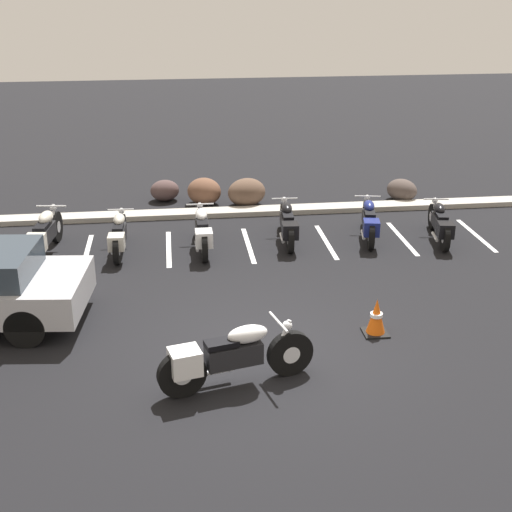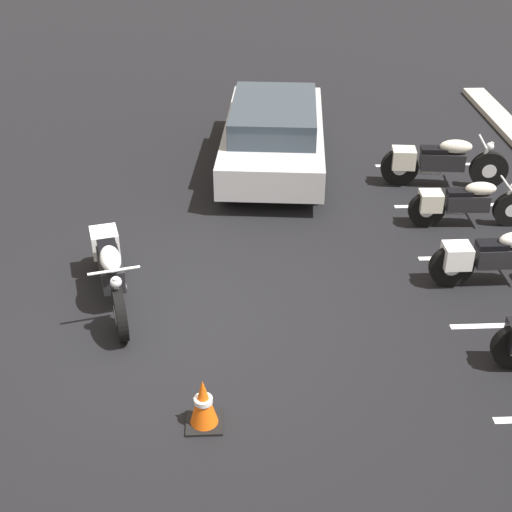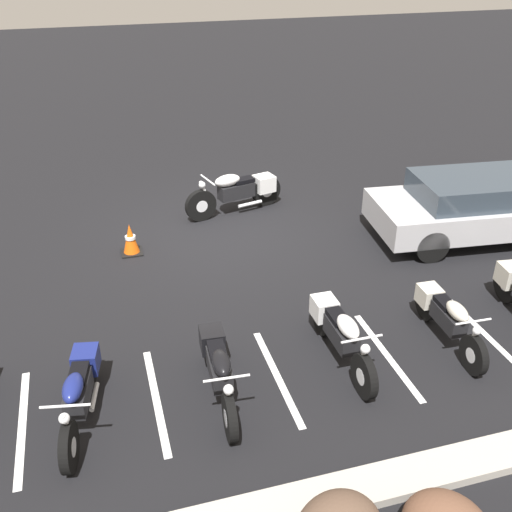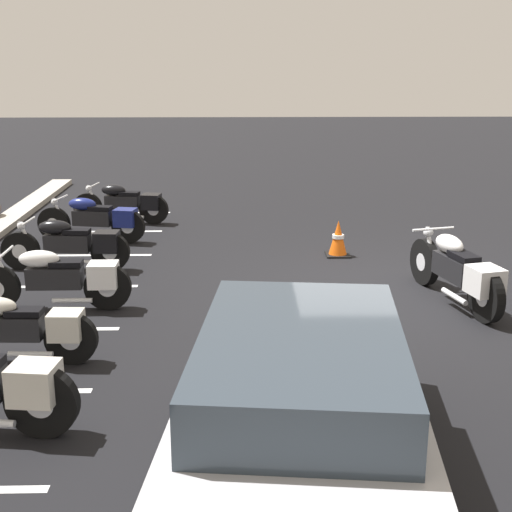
{
  "view_description": "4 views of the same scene",
  "coord_description": "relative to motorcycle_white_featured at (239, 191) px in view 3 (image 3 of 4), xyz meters",
  "views": [
    {
      "loc": [
        -1.31,
        -9.56,
        5.46
      ],
      "look_at": [
        0.15,
        2.29,
        0.67
      ],
      "focal_mm": 50.0,
      "sensor_mm": 36.0,
      "label": 1
    },
    {
      "loc": [
        7.55,
        0.65,
        5.58
      ],
      "look_at": [
        0.12,
        1.0,
        1.06
      ],
      "focal_mm": 50.0,
      "sensor_mm": 36.0,
      "label": 2
    },
    {
      "loc": [
        2.36,
        10.74,
        5.55
      ],
      "look_at": [
        -0.15,
        2.02,
        0.51
      ],
      "focal_mm": 42.0,
      "sensor_mm": 36.0,
      "label": 3
    },
    {
      "loc": [
        -9.72,
        2.01,
        3.27
      ],
      "look_at": [
        -1.22,
        1.81,
        0.87
      ],
      "focal_mm": 50.0,
      "sensor_mm": 36.0,
      "label": 4
    }
  ],
  "objects": [
    {
      "name": "parked_bike_1",
      "position": [
        -1.81,
        5.36,
        -0.07
      ],
      "size": [
        0.55,
        1.95,
        0.77
      ],
      "rotation": [
        0.0,
        0.0,
        1.53
      ],
      "color": "black",
      "rests_on": "ground"
    },
    {
      "name": "stall_line_2",
      "position": [
        -0.81,
        5.49,
        -0.48
      ],
      "size": [
        0.1,
        2.1,
        0.0
      ],
      "primitive_type": "cube",
      "color": "white",
      "rests_on": "ground"
    },
    {
      "name": "stall_line_5",
      "position": [
        4.28,
        5.49,
        -0.48
      ],
      "size": [
        0.1,
        2.1,
        0.0
      ],
      "primitive_type": "cube",
      "color": "white",
      "rests_on": "ground"
    },
    {
      "name": "parked_bike_2",
      "position": [
        -0.1,
        5.32,
        -0.04
      ],
      "size": [
        0.59,
        2.09,
        0.82
      ],
      "rotation": [
        0.0,
        0.0,
        1.58
      ],
      "color": "black",
      "rests_on": "ground"
    },
    {
      "name": "parked_bike_3",
      "position": [
        1.74,
        5.58,
        -0.05
      ],
      "size": [
        0.57,
        2.04,
        0.8
      ],
      "rotation": [
        0.0,
        0.0,
        1.51
      ],
      "color": "black",
      "rests_on": "ground"
    },
    {
      "name": "stall_line_1",
      "position": [
        -2.51,
        5.49,
        -0.48
      ],
      "size": [
        0.1,
        2.1,
        0.0
      ],
      "primitive_type": "cube",
      "color": "white",
      "rests_on": "ground"
    },
    {
      "name": "concrete_curb",
      "position": [
        0.62,
        7.62,
        -0.42
      ],
      "size": [
        18.0,
        0.5,
        0.12
      ],
      "primitive_type": "cube",
      "color": "#A8A399",
      "rests_on": "ground"
    },
    {
      "name": "stall_line_4",
      "position": [
        2.59,
        5.49,
        -0.48
      ],
      "size": [
        0.1,
        2.1,
        0.0
      ],
      "primitive_type": "cube",
      "color": "white",
      "rests_on": "ground"
    },
    {
      "name": "car_silver",
      "position": [
        -4.28,
        2.49,
        0.2
      ],
      "size": [
        4.46,
        2.23,
        1.29
      ],
      "rotation": [
        0.0,
        0.0,
        3.04
      ],
      "color": "black",
      "rests_on": "ground"
    },
    {
      "name": "parked_bike_4",
      "position": [
        3.52,
        5.54,
        -0.06
      ],
      "size": [
        0.71,
        2.01,
        0.8
      ],
      "rotation": [
        0.0,
        0.0,
        1.38
      ],
      "color": "black",
      "rests_on": "ground"
    },
    {
      "name": "stall_line_3",
      "position": [
        0.89,
        5.49,
        -0.48
      ],
      "size": [
        0.1,
        2.1,
        0.0
      ],
      "primitive_type": "cube",
      "color": "white",
      "rests_on": "ground"
    },
    {
      "name": "ground",
      "position": [
        0.62,
        0.92,
        -0.48
      ],
      "size": [
        60.0,
        60.0,
        0.0
      ],
      "primitive_type": "plane",
      "color": "black"
    },
    {
      "name": "traffic_cone",
      "position": [
        2.48,
        1.28,
        -0.19
      ],
      "size": [
        0.4,
        0.4,
        0.61
      ],
      "color": "black",
      "rests_on": "ground"
    },
    {
      "name": "motorcycle_white_featured",
      "position": [
        0.0,
        0.0,
        0.0
      ],
      "size": [
        2.26,
        0.88,
        0.9
      ],
      "rotation": [
        0.0,
        0.0,
        0.24
      ],
      "color": "black",
      "rests_on": "ground"
    }
  ]
}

